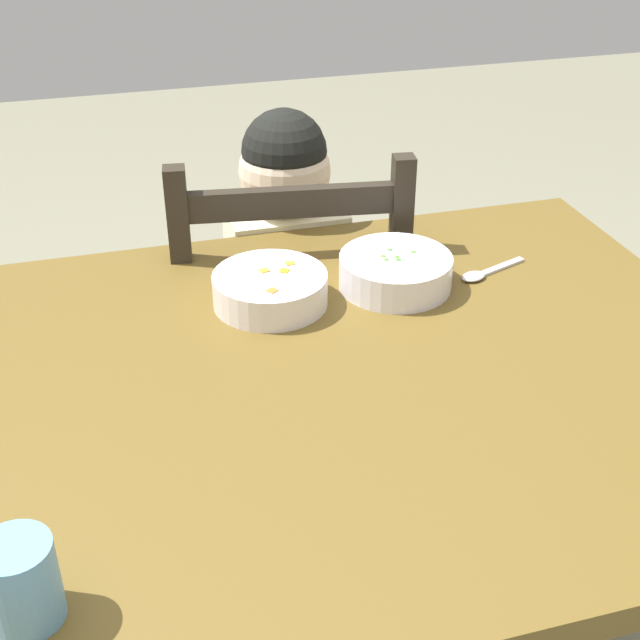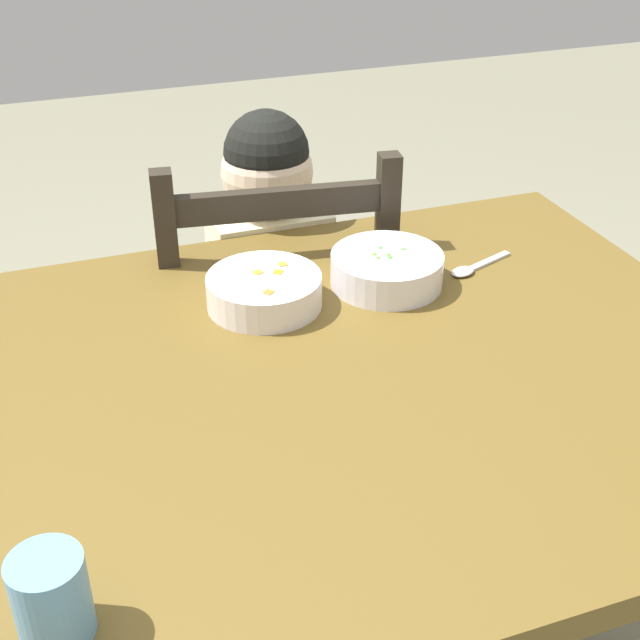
{
  "view_description": "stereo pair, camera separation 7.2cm",
  "coord_description": "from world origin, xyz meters",
  "px_view_note": "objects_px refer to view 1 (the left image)",
  "views": [
    {
      "loc": [
        -0.22,
        -0.94,
        1.43
      ],
      "look_at": [
        0.06,
        0.06,
        0.8
      ],
      "focal_mm": 48.99,
      "sensor_mm": 36.0,
      "label": 1
    },
    {
      "loc": [
        -0.29,
        -0.92,
        1.43
      ],
      "look_at": [
        0.06,
        0.06,
        0.8
      ],
      "focal_mm": 48.99,
      "sensor_mm": 36.0,
      "label": 2
    }
  ],
  "objects_px": {
    "dining_table": "(288,441)",
    "dining_chair": "(288,355)",
    "child_figure": "(290,278)",
    "drinking_cup": "(21,582)",
    "bowl_of_peas": "(395,271)",
    "bowl_of_carrots": "(270,288)",
    "spoon": "(482,273)"
  },
  "relations": [
    {
      "from": "dining_chair",
      "to": "drinking_cup",
      "type": "bearing_deg",
      "value": -118.88
    },
    {
      "from": "bowl_of_carrots",
      "to": "drinking_cup",
      "type": "distance_m",
      "value": 0.64
    },
    {
      "from": "dining_chair",
      "to": "child_figure",
      "type": "xyz_separation_m",
      "value": [
        0.01,
        -0.01,
        0.18
      ]
    },
    {
      "from": "dining_table",
      "to": "child_figure",
      "type": "height_order",
      "value": "child_figure"
    },
    {
      "from": "bowl_of_peas",
      "to": "dining_table",
      "type": "bearing_deg",
      "value": -137.47
    },
    {
      "from": "dining_chair",
      "to": "bowl_of_peas",
      "type": "bearing_deg",
      "value": -69.87
    },
    {
      "from": "dining_table",
      "to": "dining_chair",
      "type": "xyz_separation_m",
      "value": [
        0.12,
        0.51,
        -0.2
      ]
    },
    {
      "from": "bowl_of_peas",
      "to": "spoon",
      "type": "height_order",
      "value": "bowl_of_peas"
    },
    {
      "from": "dining_table",
      "to": "bowl_of_peas",
      "type": "distance_m",
      "value": 0.34
    },
    {
      "from": "dining_table",
      "to": "bowl_of_carrots",
      "type": "bearing_deg",
      "value": 82.86
    },
    {
      "from": "dining_table",
      "to": "drinking_cup",
      "type": "bearing_deg",
      "value": -136.77
    },
    {
      "from": "dining_chair",
      "to": "bowl_of_carrots",
      "type": "bearing_deg",
      "value": -107.65
    },
    {
      "from": "child_figure",
      "to": "bowl_of_carrots",
      "type": "bearing_deg",
      "value": -109.3
    },
    {
      "from": "child_figure",
      "to": "bowl_of_peas",
      "type": "bearing_deg",
      "value": -70.69
    },
    {
      "from": "bowl_of_carrots",
      "to": "spoon",
      "type": "distance_m",
      "value": 0.36
    },
    {
      "from": "spoon",
      "to": "dining_table",
      "type": "bearing_deg",
      "value": -151.56
    },
    {
      "from": "child_figure",
      "to": "bowl_of_carrots",
      "type": "distance_m",
      "value": 0.34
    },
    {
      "from": "dining_table",
      "to": "child_figure",
      "type": "bearing_deg",
      "value": 75.66
    },
    {
      "from": "drinking_cup",
      "to": "dining_table",
      "type": "bearing_deg",
      "value": 43.23
    },
    {
      "from": "dining_table",
      "to": "child_figure",
      "type": "relative_size",
      "value": 1.4
    },
    {
      "from": "bowl_of_carrots",
      "to": "bowl_of_peas",
      "type": "bearing_deg",
      "value": 0.01
    },
    {
      "from": "spoon",
      "to": "bowl_of_carrots",
      "type": "bearing_deg",
      "value": 179.16
    },
    {
      "from": "dining_table",
      "to": "spoon",
      "type": "height_order",
      "value": "spoon"
    },
    {
      "from": "dining_chair",
      "to": "child_figure",
      "type": "distance_m",
      "value": 0.18
    },
    {
      "from": "child_figure",
      "to": "bowl_of_carrots",
      "type": "relative_size",
      "value": 5.36
    },
    {
      "from": "bowl_of_carrots",
      "to": "spoon",
      "type": "bearing_deg",
      "value": -0.84
    },
    {
      "from": "dining_chair",
      "to": "drinking_cup",
      "type": "distance_m",
      "value": 1.01
    },
    {
      "from": "dining_table",
      "to": "bowl_of_peas",
      "type": "bearing_deg",
      "value": 42.53
    },
    {
      "from": "dining_chair",
      "to": "spoon",
      "type": "xyz_separation_m",
      "value": [
        0.26,
        -0.3,
        0.31
      ]
    },
    {
      "from": "child_figure",
      "to": "spoon",
      "type": "distance_m",
      "value": 0.41
    },
    {
      "from": "child_figure",
      "to": "drinking_cup",
      "type": "distance_m",
      "value": 0.95
    },
    {
      "from": "dining_table",
      "to": "child_figure",
      "type": "xyz_separation_m",
      "value": [
        0.13,
        0.51,
        -0.02
      ]
    }
  ]
}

